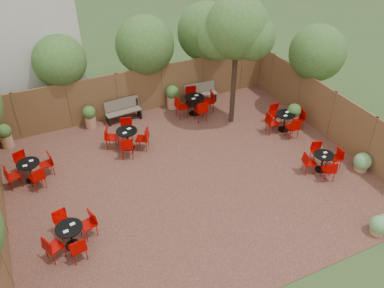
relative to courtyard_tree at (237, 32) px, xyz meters
name	(u,v)px	position (x,y,z in m)	size (l,w,h in m)	color
ground	(190,177)	(-3.10, -2.58, -3.88)	(80.00, 80.00, 0.00)	#354F23
courtyard_paving	(190,177)	(-3.10, -2.58, -3.87)	(12.00, 10.00, 0.02)	#391A17
fence_back	(141,91)	(-3.10, 2.42, -2.88)	(12.00, 0.08, 2.00)	brown
fence_right	(331,115)	(2.90, -2.58, -2.88)	(0.08, 10.00, 2.00)	brown
neighbour_building	(5,14)	(-7.60, 5.42, 0.12)	(5.00, 4.00, 8.00)	beige
overhang_foliage	(116,76)	(-4.53, 0.63, -1.15)	(15.73, 10.77, 2.77)	#32591C
courtyard_tree	(237,32)	(0.00, 0.00, 0.00)	(2.59, 2.49, 5.22)	black
park_bench_left	(123,110)	(-4.08, 2.04, -3.39)	(1.52, 0.59, 0.92)	brown
park_bench_right	(201,93)	(-0.45, 2.04, -3.40)	(1.47, 0.56, 0.89)	brown
bistro_tables	(176,145)	(-3.06, -1.21, -3.42)	(11.29, 7.01, 0.95)	black
planters	(151,113)	(-3.16, 1.16, -3.31)	(11.34, 4.09, 1.07)	#A87654
low_shrubs	(372,195)	(1.65, -6.17, -3.56)	(2.32, 3.04, 0.67)	#A87654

